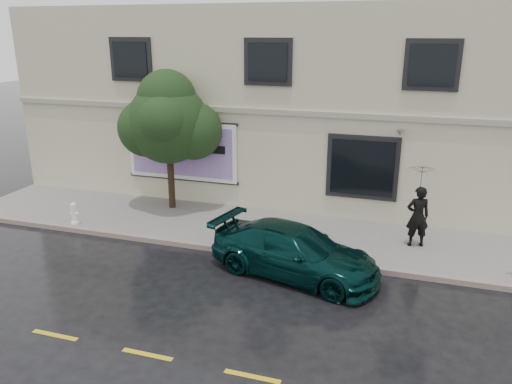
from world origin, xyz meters
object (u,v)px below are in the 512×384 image
(fire_hydrant, at_px, (74,213))
(pedestrian, at_px, (418,216))
(street_tree, at_px, (168,123))
(car, at_px, (295,252))

(fire_hydrant, bearing_deg, pedestrian, 2.87)
(pedestrian, bearing_deg, street_tree, -23.30)
(car, distance_m, pedestrian, 3.99)
(pedestrian, height_order, fire_hydrant, pedestrian)
(street_tree, bearing_deg, pedestrian, -6.06)
(pedestrian, bearing_deg, fire_hydrant, -9.09)
(pedestrian, relative_size, fire_hydrant, 2.50)
(car, xyz_separation_m, street_tree, (-5.28, 3.45, 2.50))
(car, distance_m, fire_hydrant, 7.66)
(pedestrian, xyz_separation_m, fire_hydrant, (-10.60, -1.52, -0.55))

